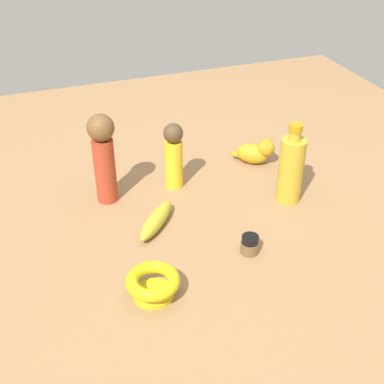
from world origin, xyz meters
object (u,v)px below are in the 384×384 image
(banana, at_px, (156,220))
(person_figure_child, at_px, (103,155))
(bottle_tall, at_px, (292,169))
(bowl, at_px, (153,283))
(person_figure_adult, at_px, (174,155))
(nail_polish_jar, at_px, (250,244))
(cat_figurine, at_px, (256,152))

(banana, bearing_deg, person_figure_child, -111.27)
(banana, distance_m, bottle_tall, 0.37)
(bowl, xyz_separation_m, person_figure_adult, (-0.18, -0.39, 0.06))
(person_figure_adult, bearing_deg, bowl, 65.89)
(nail_polish_jar, bearing_deg, banana, -43.39)
(cat_figurine, distance_m, person_figure_adult, 0.28)
(banana, bearing_deg, person_figure_adult, -170.71)
(cat_figurine, xyz_separation_m, bottle_tall, (0.00, 0.21, 0.06))
(person_figure_child, relative_size, person_figure_adult, 1.30)
(cat_figurine, bearing_deg, person_figure_child, 5.09)
(cat_figurine, distance_m, bottle_tall, 0.21)
(nail_polish_jar, bearing_deg, person_figure_adult, -77.48)
(nail_polish_jar, xyz_separation_m, cat_figurine, (-0.19, -0.37, 0.02))
(nail_polish_jar, bearing_deg, cat_figurine, -117.61)
(banana, relative_size, bottle_tall, 0.76)
(bowl, bearing_deg, cat_figurine, -135.86)
(person_figure_child, xyz_separation_m, bottle_tall, (-0.45, 0.17, -0.04))
(banana, relative_size, bowl, 1.48)
(cat_figurine, height_order, person_figure_adult, person_figure_adult)
(bottle_tall, bearing_deg, banana, -0.61)
(cat_figurine, bearing_deg, person_figure_adult, 7.90)
(bowl, distance_m, bottle_tall, 0.50)
(person_figure_adult, bearing_deg, person_figure_child, 1.06)
(cat_figurine, xyz_separation_m, person_figure_adult, (0.27, 0.04, 0.06))
(person_figure_child, distance_m, cat_figurine, 0.47)
(cat_figurine, bearing_deg, nail_polish_jar, 62.39)
(banana, height_order, person_figure_child, person_figure_child)
(banana, height_order, nail_polish_jar, nail_polish_jar)
(banana, distance_m, bowl, 0.24)
(bowl, relative_size, person_figure_adult, 0.60)
(banana, height_order, person_figure_adult, person_figure_adult)
(banana, relative_size, person_figure_child, 0.68)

